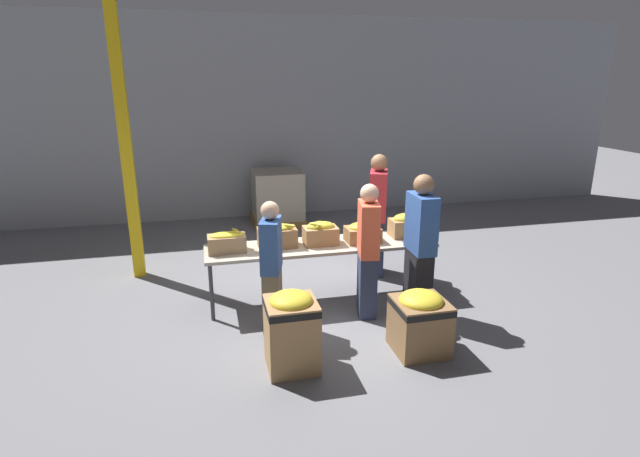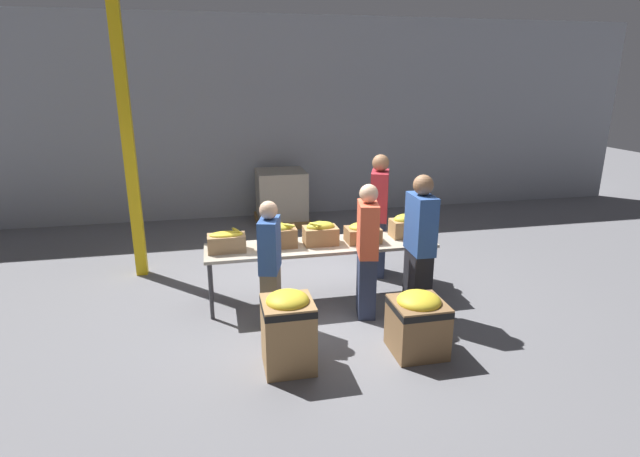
{
  "view_description": "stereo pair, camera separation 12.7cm",
  "coord_description": "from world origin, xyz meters",
  "px_view_note": "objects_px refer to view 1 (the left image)",
  "views": [
    {
      "loc": [
        -1.43,
        -5.92,
        2.83
      ],
      "look_at": [
        -0.01,
        0.04,
        0.96
      ],
      "focal_mm": 28.0,
      "sensor_mm": 36.0,
      "label": 1
    },
    {
      "loc": [
        -1.31,
        -5.95,
        2.83
      ],
      "look_at": [
        -0.01,
        0.04,
        0.96
      ],
      "focal_mm": 28.0,
      "sensor_mm": 36.0,
      "label": 2
    }
  ],
  "objects_px": {
    "banana_box_1": "(277,235)",
    "volunteer_0": "(368,252)",
    "volunteer_1": "(420,248)",
    "donation_bin_1": "(420,320)",
    "banana_box_4": "(406,225)",
    "banana_box_2": "(320,233)",
    "banana_box_3": "(363,232)",
    "banana_box_0": "(227,242)",
    "donation_bin_0": "(292,328)",
    "volunteer_3": "(272,267)",
    "sorting_table": "(321,248)",
    "volunteer_2": "(377,216)",
    "pallet_stack_0": "(278,198)",
    "support_pillar": "(125,140)"
  },
  "relations": [
    {
      "from": "banana_box_1",
      "to": "volunteer_0",
      "type": "distance_m",
      "value": 1.17
    },
    {
      "from": "volunteer_1",
      "to": "donation_bin_1",
      "type": "height_order",
      "value": "volunteer_1"
    },
    {
      "from": "banana_box_4",
      "to": "donation_bin_1",
      "type": "height_order",
      "value": "banana_box_4"
    },
    {
      "from": "banana_box_2",
      "to": "banana_box_3",
      "type": "height_order",
      "value": "banana_box_2"
    },
    {
      "from": "banana_box_0",
      "to": "donation_bin_0",
      "type": "bearing_deg",
      "value": -71.02
    },
    {
      "from": "banana_box_3",
      "to": "donation_bin_0",
      "type": "relative_size",
      "value": 0.53
    },
    {
      "from": "banana_box_2",
      "to": "banana_box_3",
      "type": "bearing_deg",
      "value": -3.59
    },
    {
      "from": "volunteer_3",
      "to": "donation_bin_1",
      "type": "relative_size",
      "value": 2.24
    },
    {
      "from": "banana_box_0",
      "to": "banana_box_3",
      "type": "relative_size",
      "value": 1.05
    },
    {
      "from": "banana_box_2",
      "to": "donation_bin_0",
      "type": "xyz_separation_m",
      "value": [
        -0.67,
        -1.54,
        -0.47
      ]
    },
    {
      "from": "banana_box_0",
      "to": "banana_box_4",
      "type": "xyz_separation_m",
      "value": [
        2.39,
        0.09,
        0.03
      ]
    },
    {
      "from": "banana_box_3",
      "to": "volunteer_3",
      "type": "height_order",
      "value": "volunteer_3"
    },
    {
      "from": "sorting_table",
      "to": "banana_box_4",
      "type": "xyz_separation_m",
      "value": [
        1.19,
        0.07,
        0.21
      ]
    },
    {
      "from": "banana_box_2",
      "to": "volunteer_3",
      "type": "relative_size",
      "value": 0.28
    },
    {
      "from": "banana_box_0",
      "to": "banana_box_2",
      "type": "bearing_deg",
      "value": 1.24
    },
    {
      "from": "volunteer_2",
      "to": "pallet_stack_0",
      "type": "relative_size",
      "value": 1.69
    },
    {
      "from": "banana_box_0",
      "to": "sorting_table",
      "type": "bearing_deg",
      "value": 0.51
    },
    {
      "from": "banana_box_2",
      "to": "volunteer_0",
      "type": "distance_m",
      "value": 0.74
    },
    {
      "from": "volunteer_0",
      "to": "volunteer_3",
      "type": "bearing_deg",
      "value": 106.15
    },
    {
      "from": "sorting_table",
      "to": "banana_box_1",
      "type": "relative_size",
      "value": 6.15
    },
    {
      "from": "volunteer_0",
      "to": "support_pillar",
      "type": "relative_size",
      "value": 0.41
    },
    {
      "from": "sorting_table",
      "to": "volunteer_0",
      "type": "height_order",
      "value": "volunteer_0"
    },
    {
      "from": "volunteer_2",
      "to": "sorting_table",
      "type": "bearing_deg",
      "value": -34.98
    },
    {
      "from": "donation_bin_0",
      "to": "donation_bin_1",
      "type": "bearing_deg",
      "value": 0.0
    },
    {
      "from": "banana_box_0",
      "to": "support_pillar",
      "type": "bearing_deg",
      "value": 130.82
    },
    {
      "from": "support_pillar",
      "to": "banana_box_0",
      "type": "bearing_deg",
      "value": -49.18
    },
    {
      "from": "volunteer_0",
      "to": "banana_box_4",
      "type": "bearing_deg",
      "value": -38.3
    },
    {
      "from": "support_pillar",
      "to": "banana_box_3",
      "type": "bearing_deg",
      "value": -25.79
    },
    {
      "from": "donation_bin_1",
      "to": "pallet_stack_0",
      "type": "xyz_separation_m",
      "value": [
        -0.71,
        5.21,
        0.16
      ]
    },
    {
      "from": "banana_box_0",
      "to": "banana_box_2",
      "type": "xyz_separation_m",
      "value": [
        1.19,
        0.03,
        0.02
      ]
    },
    {
      "from": "banana_box_2",
      "to": "sorting_table",
      "type": "bearing_deg",
      "value": -60.52
    },
    {
      "from": "sorting_table",
      "to": "banana_box_1",
      "type": "bearing_deg",
      "value": 176.05
    },
    {
      "from": "donation_bin_0",
      "to": "support_pillar",
      "type": "xyz_separation_m",
      "value": [
        -1.76,
        2.95,
        1.56
      ]
    },
    {
      "from": "banana_box_0",
      "to": "donation_bin_1",
      "type": "relative_size",
      "value": 0.68
    },
    {
      "from": "banana_box_1",
      "to": "donation_bin_1",
      "type": "relative_size",
      "value": 0.71
    },
    {
      "from": "banana_box_4",
      "to": "volunteer_1",
      "type": "bearing_deg",
      "value": -101.22
    },
    {
      "from": "volunteer_1",
      "to": "pallet_stack_0",
      "type": "height_order",
      "value": "volunteer_1"
    },
    {
      "from": "banana_box_3",
      "to": "donation_bin_1",
      "type": "height_order",
      "value": "banana_box_3"
    },
    {
      "from": "donation_bin_0",
      "to": "donation_bin_1",
      "type": "relative_size",
      "value": 1.2
    },
    {
      "from": "volunteer_0",
      "to": "volunteer_2",
      "type": "height_order",
      "value": "volunteer_2"
    },
    {
      "from": "sorting_table",
      "to": "volunteer_3",
      "type": "bearing_deg",
      "value": -138.18
    },
    {
      "from": "volunteer_0",
      "to": "volunteer_2",
      "type": "xyz_separation_m",
      "value": [
        0.56,
        1.24,
        0.07
      ]
    },
    {
      "from": "banana_box_2",
      "to": "donation_bin_0",
      "type": "height_order",
      "value": "banana_box_2"
    },
    {
      "from": "banana_box_0",
      "to": "pallet_stack_0",
      "type": "xyz_separation_m",
      "value": [
        1.19,
        3.7,
        -0.37
      ]
    },
    {
      "from": "banana_box_2",
      "to": "banana_box_3",
      "type": "distance_m",
      "value": 0.56
    },
    {
      "from": "sorting_table",
      "to": "volunteer_3",
      "type": "xyz_separation_m",
      "value": [
        -0.74,
        -0.66,
        0.05
      ]
    },
    {
      "from": "banana_box_1",
      "to": "banana_box_2",
      "type": "distance_m",
      "value": 0.56
    },
    {
      "from": "volunteer_1",
      "to": "donation_bin_1",
      "type": "relative_size",
      "value": 2.58
    },
    {
      "from": "support_pillar",
      "to": "pallet_stack_0",
      "type": "height_order",
      "value": "support_pillar"
    },
    {
      "from": "banana_box_2",
      "to": "volunteer_0",
      "type": "xyz_separation_m",
      "value": [
        0.45,
        -0.58,
        -0.09
      ]
    }
  ]
}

